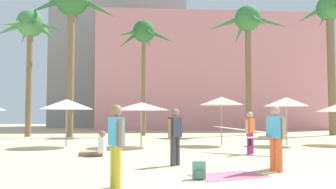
% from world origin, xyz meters
% --- Properties ---
extents(hotel_pink, '(24.69, 8.51, 12.37)m').
position_xyz_m(hotel_pink, '(5.89, 33.23, 6.18)').
color(hotel_pink, pink).
rests_on(hotel_pink, ground).
extents(hotel_tower_gray, '(17.07, 11.54, 35.35)m').
position_xyz_m(hotel_tower_gray, '(-4.75, 43.13, 17.67)').
color(hotel_tower_gray, gray).
rests_on(hotel_tower_gray, ground).
extents(palm_tree_far_left, '(4.58, 4.75, 8.78)m').
position_xyz_m(palm_tree_far_left, '(-1.65, 20.38, 7.35)').
color(palm_tree_far_left, brown).
rests_on(palm_tree_far_left, ground).
extents(palm_tree_left, '(6.53, 6.16, 10.17)m').
position_xyz_m(palm_tree_left, '(6.52, 20.53, 8.28)').
color(palm_tree_left, brown).
rests_on(palm_tree_left, ground).
extents(palm_tree_center, '(5.49, 5.64, 10.95)m').
position_xyz_m(palm_tree_center, '(12.87, 19.88, 8.65)').
color(palm_tree_center, brown).
rests_on(palm_tree_center, ground).
extents(palm_tree_right, '(5.64, 5.17, 9.17)m').
position_xyz_m(palm_tree_right, '(-9.88, 19.61, 7.59)').
color(palm_tree_right, brown).
rests_on(palm_tree_right, ground).
extents(palm_tree_far_right, '(6.49, 6.58, 11.06)m').
position_xyz_m(palm_tree_far_right, '(-6.81, 18.90, 9.18)').
color(palm_tree_far_right, brown).
rests_on(palm_tree_far_right, ground).
extents(cafe_umbrella_0, '(2.54, 2.54, 2.28)m').
position_xyz_m(cafe_umbrella_0, '(-5.35, 10.83, 2.03)').
color(cafe_umbrella_0, gray).
rests_on(cafe_umbrella_0, ground).
extents(cafe_umbrella_2, '(2.24, 2.24, 2.44)m').
position_xyz_m(cafe_umbrella_2, '(2.27, 11.31, 2.23)').
color(cafe_umbrella_2, gray).
rests_on(cafe_umbrella_2, ground).
extents(cafe_umbrella_3, '(2.22, 2.22, 2.41)m').
position_xyz_m(cafe_umbrella_3, '(5.50, 10.95, 2.18)').
color(cafe_umbrella_3, gray).
rests_on(cafe_umbrella_3, ground).
extents(cafe_umbrella_4, '(2.69, 2.69, 2.12)m').
position_xyz_m(cafe_umbrella_4, '(-1.79, 10.67, 1.93)').
color(cafe_umbrella_4, gray).
rests_on(cafe_umbrella_4, ground).
extents(beach_towel, '(1.97, 1.59, 0.01)m').
position_xyz_m(beach_towel, '(0.35, 2.17, 0.01)').
color(beach_towel, '#EF6684').
rests_on(beach_towel, ground).
extents(backpack, '(0.31, 0.26, 0.42)m').
position_xyz_m(backpack, '(-0.42, 1.78, 0.20)').
color(backpack, '#4D8873').
rests_on(backpack, ground).
extents(person_near_left, '(2.29, 2.03, 1.73)m').
position_xyz_m(person_near_left, '(1.80, 2.88, 0.93)').
color(person_near_left, orange).
rests_on(person_near_left, ground).
extents(person_far_right, '(2.62, 2.36, 1.64)m').
position_xyz_m(person_far_right, '(2.42, 7.13, 0.90)').
color(person_far_right, '#B7337F').
rests_on(person_far_right, ground).
extents(person_mid_left, '(0.49, 0.50, 1.69)m').
position_xyz_m(person_mid_left, '(-0.76, 4.09, 0.93)').
color(person_mid_left, '#3D3D42').
rests_on(person_mid_left, ground).
extents(person_far_left, '(0.98, 0.51, 0.94)m').
position_xyz_m(person_far_left, '(-3.37, 6.79, 0.32)').
color(person_far_left, '#936B51').
rests_on(person_far_left, ground).
extents(person_mid_right, '(0.37, 0.59, 1.70)m').
position_xyz_m(person_mid_right, '(-2.27, 0.87, 0.93)').
color(person_mid_right, gold).
rests_on(person_mid_right, ground).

